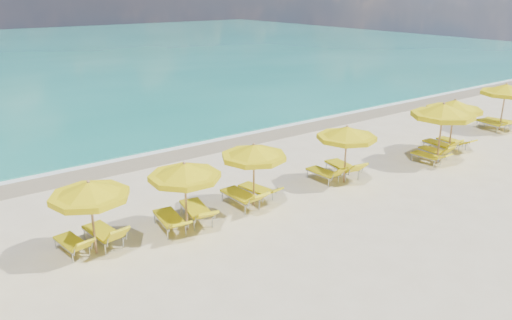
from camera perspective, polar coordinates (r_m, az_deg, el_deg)
ground_plane at (r=17.15m, az=3.00°, el=-5.11°), size 120.00×120.00×0.00m
wet_sand_band at (r=22.95m, az=-8.83°, el=1.02°), size 120.00×2.60×0.01m
foam_line at (r=23.63m, az=-9.74°, el=1.50°), size 120.00×1.20×0.03m
whitecap_far at (r=40.88m, az=-9.99°, el=8.88°), size 18.00×0.30×0.05m
umbrella_2 at (r=14.08m, az=-18.52°, el=-3.42°), size 2.44×2.44×2.19m
umbrella_3 at (r=14.84m, az=-8.18°, el=-1.38°), size 2.78×2.78×2.20m
umbrella_4 at (r=16.39m, az=-0.26°, el=0.86°), size 2.39×2.39×2.23m
umbrella_5 at (r=18.72m, az=10.33°, el=2.97°), size 2.38×2.38×2.26m
umbrella_6 at (r=21.95m, az=20.59°, el=5.22°), size 3.12×3.12×2.61m
umbrella_7 at (r=23.77m, az=21.74°, el=5.70°), size 3.12×3.12×2.43m
umbrella_8 at (r=28.58m, az=26.65°, el=7.17°), size 2.51×2.51×2.48m
lounger_2_left at (r=14.96m, az=-20.21°, el=-9.30°), size 0.76×1.65×0.75m
lounger_2_right at (r=15.14m, az=-16.96°, el=-8.45°), size 0.85×1.89×0.89m
lounger_3_left at (r=15.53m, az=-9.77°, el=-7.15°), size 0.89×2.00×0.76m
lounger_3_right at (r=15.97m, az=-6.78°, el=-6.16°), size 1.04×2.12×0.83m
lounger_4_left at (r=16.89m, az=-1.69°, el=-4.59°), size 0.72×2.00×0.86m
lounger_4_right at (r=17.56m, az=0.11°, el=-3.76°), size 0.82×1.80×0.66m
lounger_5_left at (r=19.24m, az=7.73°, el=-1.81°), size 0.62×1.71×0.82m
lounger_5_right at (r=19.86m, az=9.88°, el=-1.16°), size 1.01×2.08×0.90m
lounger_6_left at (r=22.24m, az=18.98°, el=0.14°), size 0.58×1.68×0.66m
lounger_6_right at (r=23.03m, az=19.63°, el=0.70°), size 0.70×1.63×0.77m
lounger_7_left at (r=23.98m, az=20.18°, el=1.40°), size 0.78×1.85×0.82m
lounger_7_right at (r=24.72m, az=21.52°, el=1.71°), size 0.63×1.79×0.67m
lounger_8_left at (r=28.75m, az=25.32°, el=3.55°), size 1.01×2.08×0.73m
lounger_8_right at (r=29.42m, az=26.12°, el=3.76°), size 0.93×1.99×0.84m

